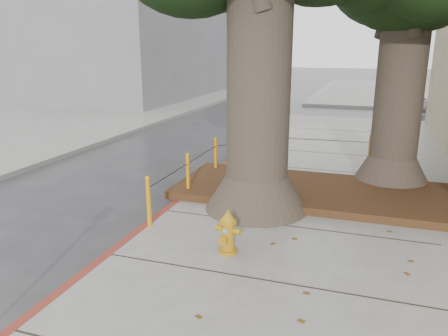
% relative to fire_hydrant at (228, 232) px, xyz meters
% --- Properties ---
extents(ground, '(140.00, 140.00, 0.00)m').
position_rel_fire_hydrant_xyz_m(ground, '(0.23, -0.64, -0.50)').
color(ground, '#28282B').
rests_on(ground, ground).
extents(sidewalk_far, '(16.00, 20.00, 0.15)m').
position_rel_fire_hydrant_xyz_m(sidewalk_far, '(6.23, 29.36, -0.42)').
color(sidewalk_far, slate).
rests_on(sidewalk_far, ground).
extents(sidewalk_opposite, '(14.00, 60.00, 0.15)m').
position_rel_fire_hydrant_xyz_m(sidewalk_opposite, '(-13.77, 9.36, -0.42)').
color(sidewalk_opposite, slate).
rests_on(sidewalk_opposite, ground).
extents(curb_red, '(0.14, 26.00, 0.16)m').
position_rel_fire_hydrant_xyz_m(curb_red, '(-1.77, 1.86, -0.42)').
color(curb_red, maroon).
rests_on(curb_red, ground).
extents(planter_bed, '(6.40, 2.60, 0.16)m').
position_rel_fire_hydrant_xyz_m(planter_bed, '(1.13, 3.26, -0.27)').
color(planter_bed, black).
rests_on(planter_bed, sidewalk_main).
extents(building_far_grey, '(12.00, 16.00, 12.00)m').
position_rel_fire_hydrant_xyz_m(building_far_grey, '(-14.77, 21.36, 5.50)').
color(building_far_grey, slate).
rests_on(building_far_grey, ground).
extents(building_far_white, '(12.00, 18.00, 15.00)m').
position_rel_fire_hydrant_xyz_m(building_far_white, '(-16.77, 44.36, 7.00)').
color(building_far_white, silver).
rests_on(building_far_white, ground).
extents(bollard_ring, '(3.79, 5.39, 0.95)m').
position_rel_fire_hydrant_xyz_m(bollard_ring, '(-0.64, 3.74, 0.17)').
color(bollard_ring, orange).
rests_on(bollard_ring, sidewalk_main).
extents(fire_hydrant, '(0.38, 0.35, 0.71)m').
position_rel_fire_hydrant_xyz_m(fire_hydrant, '(0.00, 0.00, 0.00)').
color(fire_hydrant, '#BD8213').
rests_on(fire_hydrant, sidewalk_main).
extents(car_dark, '(2.12, 4.36, 1.22)m').
position_rel_fire_hydrant_xyz_m(car_dark, '(-10.57, 17.00, 0.12)').
color(car_dark, black).
rests_on(car_dark, ground).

